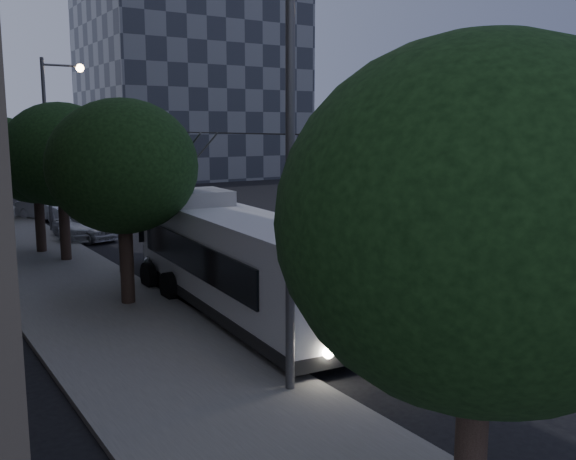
% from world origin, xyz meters
% --- Properties ---
extents(ground, '(120.00, 120.00, 0.00)m').
position_xyz_m(ground, '(0.00, 0.00, 0.00)').
color(ground, black).
rests_on(ground, ground).
extents(sidewalk, '(5.00, 90.00, 0.15)m').
position_xyz_m(sidewalk, '(-7.50, 20.00, 0.07)').
color(sidewalk, slate).
rests_on(sidewalk, ground).
extents(tram_rails, '(4.52, 90.00, 0.02)m').
position_xyz_m(tram_rails, '(2.50, 20.00, 0.01)').
color(tram_rails, '#9C9CA4').
rests_on(tram_rails, ground).
extents(overhead_wires, '(2.23, 90.00, 6.00)m').
position_xyz_m(overhead_wires, '(-4.97, 20.00, 3.47)').
color(overhead_wires, black).
rests_on(overhead_wires, ground).
extents(building_distant_right, '(22.00, 18.00, 24.00)m').
position_xyz_m(building_distant_right, '(18.00, 55.00, 12.00)').
color(building_distant_right, '#31353F').
rests_on(building_distant_right, ground).
extents(trolleybus, '(3.45, 12.31, 5.63)m').
position_xyz_m(trolleybus, '(-3.93, 3.09, 1.69)').
color(trolleybus, silver).
rests_on(trolleybus, ground).
extents(pickup_silver, '(4.16, 5.88, 1.49)m').
position_xyz_m(pickup_silver, '(-3.31, 9.35, 0.74)').
color(pickup_silver, '#999CA0').
rests_on(pickup_silver, ground).
extents(car_white_a, '(2.85, 4.39, 1.39)m').
position_xyz_m(car_white_a, '(-4.30, 18.87, 0.69)').
color(car_white_a, silver).
rests_on(car_white_a, ground).
extents(car_white_b, '(3.28, 5.67, 1.54)m').
position_xyz_m(car_white_b, '(-4.30, 19.84, 0.77)').
color(car_white_b, white).
rests_on(car_white_b, ground).
extents(car_white_c, '(3.34, 4.77, 1.49)m').
position_xyz_m(car_white_c, '(-4.30, 27.26, 0.75)').
color(car_white_c, silver).
rests_on(car_white_c, ground).
extents(car_white_d, '(1.76, 4.04, 1.36)m').
position_xyz_m(car_white_d, '(-3.38, 30.26, 0.68)').
color(car_white_d, silver).
rests_on(car_white_d, ground).
extents(tree_0, '(5.38, 5.38, 7.02)m').
position_xyz_m(tree_0, '(-6.50, -8.69, 4.58)').
color(tree_0, black).
rests_on(tree_0, ground).
extents(tree_1, '(4.74, 4.74, 6.70)m').
position_xyz_m(tree_1, '(-6.50, 5.63, 4.55)').
color(tree_1, black).
rests_on(tree_1, ground).
extents(tree_2, '(4.85, 4.85, 6.82)m').
position_xyz_m(tree_2, '(-6.50, 13.71, 4.62)').
color(tree_2, black).
rests_on(tree_2, ground).
extents(tree_3, '(4.29, 4.29, 6.23)m').
position_xyz_m(tree_3, '(-7.00, 16.17, 4.28)').
color(tree_3, black).
rests_on(tree_3, ground).
extents(tree_4, '(4.80, 4.80, 6.38)m').
position_xyz_m(tree_4, '(-6.50, 28.46, 4.20)').
color(tree_4, black).
rests_on(tree_4, ground).
extents(streetlamp_near, '(2.34, 0.44, 9.64)m').
position_xyz_m(streetlamp_near, '(-5.39, -3.03, 5.83)').
color(streetlamp_near, '#535255').
rests_on(streetlamp_near, ground).
extents(streetlamp_far, '(2.30, 0.44, 9.43)m').
position_xyz_m(streetlamp_far, '(-4.79, 22.27, 5.71)').
color(streetlamp_far, '#535255').
rests_on(streetlamp_far, ground).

